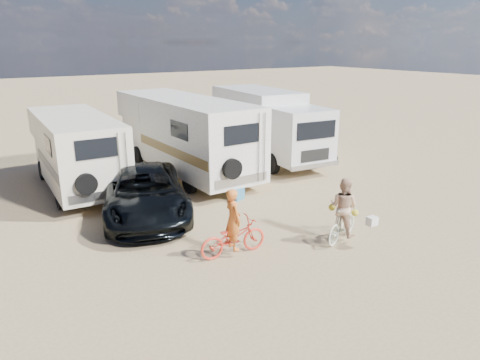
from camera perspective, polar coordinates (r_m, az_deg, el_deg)
ground at (r=14.07m, az=6.27°, el=-5.59°), size 140.00×140.00×0.00m
rv_main at (r=19.18m, az=-7.09°, el=5.62°), size 2.81×8.57×3.22m
rv_left at (r=18.05m, az=-20.24°, el=3.29°), size 2.63×6.70×2.82m
box_truck at (r=21.35m, az=3.66°, el=6.96°), size 3.29×7.80×3.26m
dark_suv at (r=14.76m, az=-12.19°, el=-1.56°), size 4.14×6.09×1.55m
bike_man at (r=11.85m, az=-0.88°, el=-7.39°), size 1.94×0.82×0.99m
bike_woman at (r=13.02m, az=13.02°, el=-5.51°), size 1.73×1.00×1.00m
rider_man at (r=11.71m, az=-0.89°, el=-5.88°), size 0.45×0.64×1.67m
rider_woman at (r=12.89m, az=13.12°, el=-4.11°), size 0.87×0.98×1.68m
bike_parked at (r=20.75m, az=10.40°, el=3.00°), size 1.71×1.23×0.86m
cooler at (r=16.00m, az=-0.50°, el=-1.79°), size 0.65×0.58×0.43m
crate at (r=17.43m, az=-1.74°, el=-0.32°), size 0.57×0.57×0.35m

